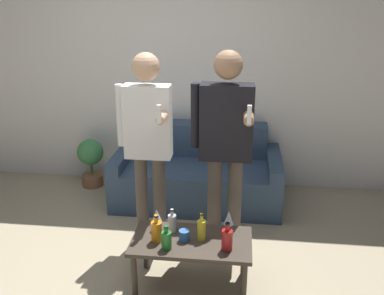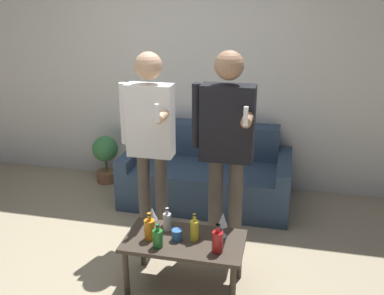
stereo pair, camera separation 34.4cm
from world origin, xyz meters
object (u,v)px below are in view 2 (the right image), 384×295
coffee_table (184,246)px  person_standing_right (226,138)px  person_standing_left (150,133)px  bottle_orange (194,230)px  couch (208,175)px

coffee_table → person_standing_right: size_ratio=0.52×
person_standing_left → person_standing_right: 0.65m
bottle_orange → person_standing_left: bearing=131.5°
bottle_orange → person_standing_right: person_standing_right is taller
couch → bottle_orange: bearing=-83.0°
bottle_orange → person_standing_right: size_ratio=0.13×
bottle_orange → person_standing_left: person_standing_left is taller
bottle_orange → person_standing_right: (0.14, 0.57, 0.53)m
coffee_table → person_standing_right: (0.21, 0.59, 0.66)m
coffee_table → person_standing_left: person_standing_left is taller
person_standing_right → couch: bearing=109.4°
coffee_table → person_standing_right: person_standing_right is taller
bottle_orange → person_standing_right: bearing=76.6°
bottle_orange → couch: bearing=97.0°
bottle_orange → person_standing_left: (-0.51, 0.58, 0.52)m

